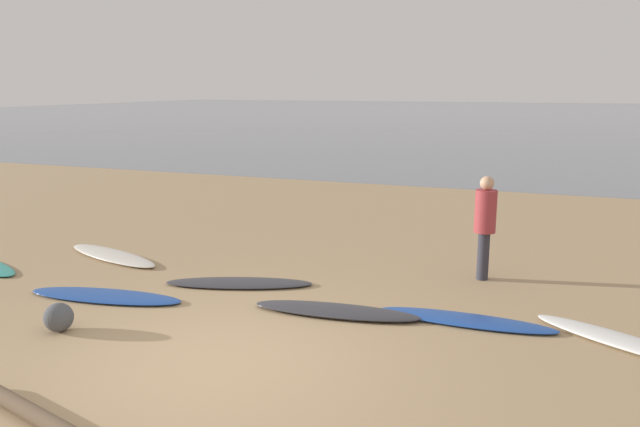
% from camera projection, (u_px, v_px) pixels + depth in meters
% --- Properties ---
extents(ground_plane, '(120.00, 120.00, 0.20)m').
position_uv_depth(ground_plane, '(415.00, 208.00, 15.94)').
color(ground_plane, tan).
rests_on(ground_plane, ground).
extents(ocean_water, '(140.00, 100.00, 0.01)m').
position_uv_depth(ocean_water, '(527.00, 115.00, 64.24)').
color(ocean_water, slate).
rests_on(ocean_water, ground).
extents(surfboard_1, '(2.41, 1.24, 0.09)m').
position_uv_depth(surfboard_1, '(112.00, 255.00, 10.98)').
color(surfboard_1, silver).
rests_on(surfboard_1, ground).
extents(surfboard_2, '(2.41, 0.91, 0.07)m').
position_uv_depth(surfboard_2, '(105.00, 296.00, 8.90)').
color(surfboard_2, '#1E479E').
rests_on(surfboard_2, ground).
extents(surfboard_3, '(2.30, 1.27, 0.07)m').
position_uv_depth(surfboard_3, '(239.00, 283.00, 9.49)').
color(surfboard_3, '#333338').
rests_on(surfboard_3, ground).
extents(surfboard_4, '(2.30, 0.76, 0.10)m').
position_uv_depth(surfboard_4, '(336.00, 311.00, 8.27)').
color(surfboard_4, '#333338').
rests_on(surfboard_4, ground).
extents(surfboard_5, '(2.28, 0.50, 0.07)m').
position_uv_depth(surfboard_5, '(466.00, 320.00, 7.98)').
color(surfboard_5, '#1E479E').
rests_on(surfboard_5, ground).
extents(surfboard_6, '(2.20, 1.50, 0.09)m').
position_uv_depth(surfboard_6, '(625.00, 342.00, 7.28)').
color(surfboard_6, white).
rests_on(surfboard_6, ground).
extents(person_1, '(0.33, 0.33, 1.64)m').
position_uv_depth(person_1, '(485.00, 219.00, 9.59)').
color(person_1, '#2D2D38').
rests_on(person_1, ground).
extents(driftwood_log, '(2.14, 0.72, 0.16)m').
position_uv_depth(driftwood_log, '(39.00, 417.00, 5.57)').
color(driftwood_log, brown).
rests_on(driftwood_log, ground).
extents(beach_rock_near, '(0.36, 0.36, 0.36)m').
position_uv_depth(beach_rock_near, '(59.00, 317.00, 7.68)').
color(beach_rock_near, '#494C51').
rests_on(beach_rock_near, ground).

